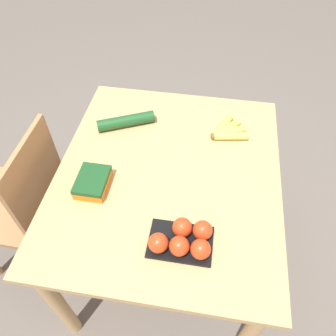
% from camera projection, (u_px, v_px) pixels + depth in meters
% --- Properties ---
extents(ground_plane, '(12.00, 12.00, 0.00)m').
position_uv_depth(ground_plane, '(168.00, 253.00, 1.92)').
color(ground_plane, '#665B51').
extents(dining_table, '(1.06, 0.92, 0.75)m').
position_uv_depth(dining_table, '(168.00, 189.00, 1.44)').
color(dining_table, tan).
rests_on(dining_table, ground_plane).
extents(chair, '(0.42, 0.41, 0.90)m').
position_uv_depth(chair, '(26.00, 205.00, 1.57)').
color(chair, '#A87547').
rests_on(chair, ground_plane).
extents(banana_bunch, '(0.16, 0.17, 0.04)m').
position_uv_depth(banana_bunch, '(227.00, 131.00, 1.49)').
color(banana_bunch, brown).
rests_on(banana_bunch, dining_table).
extents(tomato_pack, '(0.15, 0.22, 0.08)m').
position_uv_depth(tomato_pack, '(184.00, 240.00, 1.11)').
color(tomato_pack, black).
rests_on(tomato_pack, dining_table).
extents(carrot_bag, '(0.15, 0.12, 0.05)m').
position_uv_depth(carrot_bag, '(92.00, 182.00, 1.28)').
color(carrot_bag, orange).
rests_on(carrot_bag, dining_table).
extents(cucumber_near, '(0.16, 0.26, 0.05)m').
position_uv_depth(cucumber_near, '(126.00, 121.00, 1.52)').
color(cucumber_near, '#1E5123').
rests_on(cucumber_near, dining_table).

